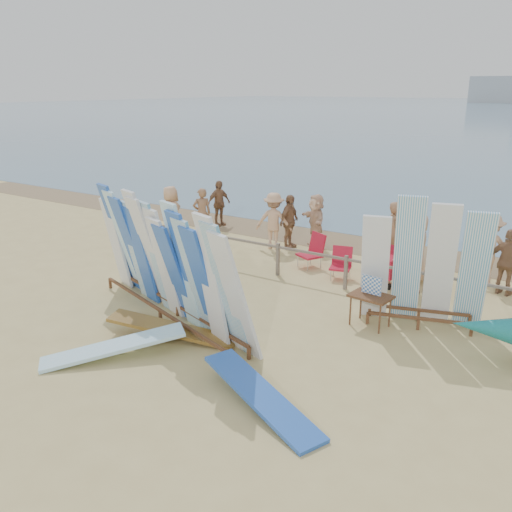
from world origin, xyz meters
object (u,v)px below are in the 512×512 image
Objects in this scene: flat_board_b at (114,357)px; main_surfboard_rack at (167,265)px; beachgoer_4 at (289,222)px; vendor_table at (370,309)px; beachgoer_8 at (408,262)px; beachgoer_1 at (202,213)px; side_surfboard_rack at (424,268)px; stroller at (389,270)px; beach_chair_left at (311,258)px; beachgoer_5 at (316,221)px; beachgoer_9 at (488,249)px; beach_chair_right at (340,270)px; beachgoer_0 at (171,213)px; beachgoer_7 at (394,234)px; beachgoer_10 at (508,263)px; beachgoer_3 at (274,221)px; beachgoer_6 at (417,248)px; flat_board_d at (261,406)px; beachgoer_extra_1 at (219,203)px; flat_board_c at (173,338)px.

main_surfboard_rack is at bearing 139.09° from flat_board_b.
flat_board_b is at bearing -173.52° from beachgoer_4.
beachgoer_4 is (-4.42, 4.19, 0.48)m from vendor_table.
beachgoer_8 is at bearing 100.56° from flat_board_b.
beachgoer_4 is 1.00× the size of beachgoer_1.
vendor_table is at bearing 101.75° from beachgoer_1.
stroller is at bearing 108.79° from side_surfboard_rack.
beachgoer_4 is 4.75m from beachgoer_8.
beach_chair_left is at bearing 117.83° from beachgoer_1.
flat_board_b is 1.57× the size of beachgoer_5.
beachgoer_4 is at bearing 168.90° from beachgoer_9.
beachgoer_0 reaches higher than beach_chair_right.
beachgoer_9 is at bearing -128.78° from beachgoer_7.
beachgoer_8 is at bearing 42.02° from beachgoer_10.
flat_board_b is at bearing 78.32° from beachgoer_3.
beachgoer_6 reaches higher than beachgoer_4.
side_surfboard_rack is at bearing 173.83° from beachgoer_7.
beachgoer_4 is 3.11m from beachgoer_1.
beachgoer_1 is (-3.70, -1.14, -0.00)m from beachgoer_5.
stroller is at bearing 108.69° from vendor_table.
beachgoer_1 reaches higher than beach_chair_left.
side_surfboard_rack is 2.11m from beachgoer_8.
beachgoer_extra_1 is at bearing 62.38° from flat_board_d.
vendor_table reaches higher than beach_chair_right.
beach_chair_left is at bearing 93.96° from beachgoer_7.
flat_board_d is at bearing -81.21° from stroller.
main_surfboard_rack is 3.05× the size of beachgoer_0.
side_surfboard_rack is at bearing 107.75° from beachgoer_1.
beachgoer_6 is (0.45, 0.72, 0.51)m from stroller.
beach_chair_left is 0.54× the size of beachgoer_6.
beach_chair_left is at bearing -21.34° from flat_board_c.
beach_chair_right is 0.84× the size of stroller.
beachgoer_10 is at bearing -95.15° from beachgoer_4.
beachgoer_1 reaches higher than beachgoer_extra_1.
flat_board_c is 2.77× the size of beach_chair_left.
beachgoer_1 is 0.94× the size of beachgoer_6.
main_surfboard_rack is 5.10m from beach_chair_left.
beachgoer_4 is 0.96× the size of beachgoer_3.
beachgoer_6 is at bearing 36.59° from beach_chair_left.
beachgoer_3 is at bearing -95.60° from beachgoer_5.
beach_chair_left is 0.57× the size of beachgoer_5.
flat_board_b is 6.88m from beach_chair_left.
beachgoer_9 is (5.38, 6.15, -0.31)m from main_surfboard_rack.
vendor_table is (-0.90, -0.60, -0.94)m from side_surfboard_rack.
beachgoer_3 is at bearing 133.69° from beachgoer_1.
beachgoer_9 reaches higher than beachgoer_10.
beachgoer_3 is (-5.71, 3.30, -0.42)m from side_surfboard_rack.
beachgoer_3 is at bearing 148.07° from vendor_table.
beachgoer_extra_1 is at bearing 73.22° from beachgoer_4.
beach_chair_left reaches higher than flat_board_b.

